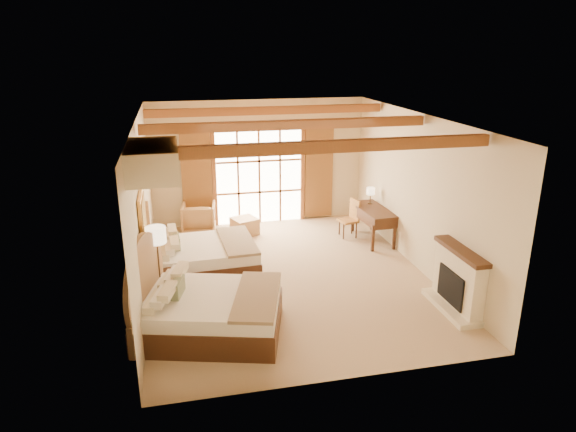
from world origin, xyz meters
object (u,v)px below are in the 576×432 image
object	(u,v)px
bed_near	(200,309)
desk	(373,223)
nightstand	(162,289)
armchair	(199,218)
bed_far	(195,255)

from	to	relation	value
bed_near	desk	world-z (taller)	bed_near
nightstand	armchair	world-z (taller)	armchair
bed_near	armchair	distance (m)	4.84
bed_far	desk	distance (m)	4.41
bed_far	armchair	world-z (taller)	bed_far
bed_far	desk	size ratio (longest dim) A/B	1.48
nightstand	bed_near	bearing A→B (deg)	-77.54
bed_near	bed_far	size ratio (longest dim) A/B	1.19
bed_near	desk	xyz separation A→B (m)	(4.29, 3.38, -0.02)
bed_near	armchair	size ratio (longest dim) A/B	3.20
desk	bed_near	bearing A→B (deg)	-145.41
desk	armchair	bearing A→B (deg)	156.65
armchair	desk	xyz separation A→B (m)	(4.05, -1.45, 0.05)
bed_near	nightstand	distance (m)	1.36
bed_near	armchair	world-z (taller)	bed_near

